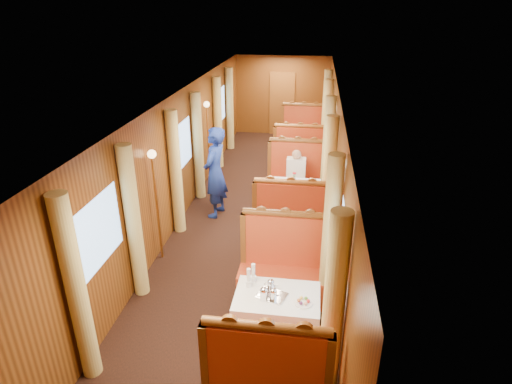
% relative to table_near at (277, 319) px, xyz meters
% --- Properties ---
extents(floor, '(3.00, 12.00, 0.01)m').
position_rel_table_near_xyz_m(floor, '(-0.75, 3.50, -0.38)').
color(floor, black).
rests_on(floor, ground).
extents(ceiling, '(3.00, 12.00, 0.01)m').
position_rel_table_near_xyz_m(ceiling, '(-0.75, 3.50, 2.12)').
color(ceiling, silver).
rests_on(ceiling, wall_left).
extents(wall_far, '(3.00, 0.01, 2.50)m').
position_rel_table_near_xyz_m(wall_far, '(-0.75, 9.50, 0.88)').
color(wall_far, brown).
rests_on(wall_far, floor).
extents(wall_left, '(0.01, 12.00, 2.50)m').
position_rel_table_near_xyz_m(wall_left, '(-2.25, 3.50, 0.88)').
color(wall_left, brown).
rests_on(wall_left, floor).
extents(wall_right, '(0.01, 12.00, 2.50)m').
position_rel_table_near_xyz_m(wall_right, '(0.75, 3.50, 0.88)').
color(wall_right, brown).
rests_on(wall_right, floor).
extents(doorway_far, '(0.80, 0.04, 2.00)m').
position_rel_table_near_xyz_m(doorway_far, '(-0.75, 9.47, 0.62)').
color(doorway_far, brown).
rests_on(doorway_far, floor).
extents(table_near, '(1.05, 0.72, 0.75)m').
position_rel_table_near_xyz_m(table_near, '(0.00, 0.00, 0.00)').
color(table_near, white).
rests_on(table_near, floor).
extents(banquette_near_fwd, '(1.30, 0.55, 1.34)m').
position_rel_table_near_xyz_m(banquette_near_fwd, '(0.00, -1.01, 0.05)').
color(banquette_near_fwd, '#AD1D13').
rests_on(banquette_near_fwd, floor).
extents(banquette_near_aft, '(1.30, 0.55, 1.34)m').
position_rel_table_near_xyz_m(banquette_near_aft, '(0.00, 1.01, 0.05)').
color(banquette_near_aft, '#AD1D13').
rests_on(banquette_near_aft, floor).
extents(table_mid, '(1.05, 0.72, 0.75)m').
position_rel_table_near_xyz_m(table_mid, '(0.00, 3.50, 0.00)').
color(table_mid, white).
rests_on(table_mid, floor).
extents(banquette_mid_fwd, '(1.30, 0.55, 1.34)m').
position_rel_table_near_xyz_m(banquette_mid_fwd, '(0.00, 2.49, 0.05)').
color(banquette_mid_fwd, '#AD1D13').
rests_on(banquette_mid_fwd, floor).
extents(banquette_mid_aft, '(1.30, 0.55, 1.34)m').
position_rel_table_near_xyz_m(banquette_mid_aft, '(0.00, 4.51, 0.05)').
color(banquette_mid_aft, '#AD1D13').
rests_on(banquette_mid_aft, floor).
extents(table_far, '(1.05, 0.72, 0.75)m').
position_rel_table_near_xyz_m(table_far, '(0.00, 7.00, 0.00)').
color(table_far, white).
rests_on(table_far, floor).
extents(banquette_far_fwd, '(1.30, 0.55, 1.34)m').
position_rel_table_near_xyz_m(banquette_far_fwd, '(0.00, 5.99, 0.05)').
color(banquette_far_fwd, '#AD1D13').
rests_on(banquette_far_fwd, floor).
extents(banquette_far_aft, '(1.30, 0.55, 1.34)m').
position_rel_table_near_xyz_m(banquette_far_aft, '(0.00, 8.01, 0.05)').
color(banquette_far_aft, '#AD1D13').
rests_on(banquette_far_aft, floor).
extents(tea_tray, '(0.41, 0.36, 0.01)m').
position_rel_table_near_xyz_m(tea_tray, '(-0.06, -0.02, 0.38)').
color(tea_tray, silver).
rests_on(tea_tray, table_near).
extents(teapot_left, '(0.21, 0.18, 0.14)m').
position_rel_table_near_xyz_m(teapot_left, '(-0.15, -0.10, 0.44)').
color(teapot_left, silver).
rests_on(teapot_left, tea_tray).
extents(teapot_right, '(0.18, 0.14, 0.13)m').
position_rel_table_near_xyz_m(teapot_right, '(-0.04, -0.09, 0.44)').
color(teapot_right, silver).
rests_on(teapot_right, tea_tray).
extents(teapot_back, '(0.15, 0.12, 0.12)m').
position_rel_table_near_xyz_m(teapot_back, '(-0.09, 0.09, 0.44)').
color(teapot_back, silver).
rests_on(teapot_back, tea_tray).
extents(fruit_plate, '(0.23, 0.23, 0.05)m').
position_rel_table_near_xyz_m(fruit_plate, '(0.33, -0.10, 0.39)').
color(fruit_plate, white).
rests_on(fruit_plate, table_near).
extents(cup_inboard, '(0.08, 0.08, 0.26)m').
position_rel_table_near_xyz_m(cup_inboard, '(-0.38, 0.13, 0.48)').
color(cup_inboard, white).
rests_on(cup_inboard, table_near).
extents(cup_outboard, '(0.08, 0.08, 0.26)m').
position_rel_table_near_xyz_m(cup_outboard, '(-0.33, 0.25, 0.48)').
color(cup_outboard, white).
rests_on(cup_outboard, table_near).
extents(rose_vase_mid, '(0.06, 0.06, 0.36)m').
position_rel_table_near_xyz_m(rose_vase_mid, '(0.00, 3.52, 0.55)').
color(rose_vase_mid, silver).
rests_on(rose_vase_mid, table_mid).
extents(rose_vase_far, '(0.06, 0.06, 0.36)m').
position_rel_table_near_xyz_m(rose_vase_far, '(-0.03, 7.03, 0.55)').
color(rose_vase_far, silver).
rests_on(rose_vase_far, table_far).
extents(window_left_near, '(0.01, 1.20, 0.90)m').
position_rel_table_near_xyz_m(window_left_near, '(-2.24, 0.00, 1.07)').
color(window_left_near, '#80ADE4').
rests_on(window_left_near, wall_left).
extents(curtain_left_near_a, '(0.22, 0.22, 2.35)m').
position_rel_table_near_xyz_m(curtain_left_near_a, '(-2.13, -0.78, 0.80)').
color(curtain_left_near_a, '#D9C56F').
rests_on(curtain_left_near_a, floor).
extents(curtain_left_near_b, '(0.22, 0.22, 2.35)m').
position_rel_table_near_xyz_m(curtain_left_near_b, '(-2.13, 0.78, 0.80)').
color(curtain_left_near_b, '#D9C56F').
rests_on(curtain_left_near_b, floor).
extents(window_right_near, '(0.01, 1.20, 0.90)m').
position_rel_table_near_xyz_m(window_right_near, '(0.74, 0.00, 1.07)').
color(window_right_near, '#80ADE4').
rests_on(window_right_near, wall_right).
extents(curtain_right_near_a, '(0.22, 0.22, 2.35)m').
position_rel_table_near_xyz_m(curtain_right_near_a, '(0.63, -0.78, 0.80)').
color(curtain_right_near_a, '#D9C56F').
rests_on(curtain_right_near_a, floor).
extents(curtain_right_near_b, '(0.22, 0.22, 2.35)m').
position_rel_table_near_xyz_m(curtain_right_near_b, '(0.63, 0.78, 0.80)').
color(curtain_right_near_b, '#D9C56F').
rests_on(curtain_right_near_b, floor).
extents(window_left_mid, '(0.01, 1.20, 0.90)m').
position_rel_table_near_xyz_m(window_left_mid, '(-2.24, 3.50, 1.07)').
color(window_left_mid, '#80ADE4').
rests_on(window_left_mid, wall_left).
extents(curtain_left_mid_a, '(0.22, 0.22, 2.35)m').
position_rel_table_near_xyz_m(curtain_left_mid_a, '(-2.13, 2.72, 0.80)').
color(curtain_left_mid_a, '#D9C56F').
rests_on(curtain_left_mid_a, floor).
extents(curtain_left_mid_b, '(0.22, 0.22, 2.35)m').
position_rel_table_near_xyz_m(curtain_left_mid_b, '(-2.13, 4.28, 0.80)').
color(curtain_left_mid_b, '#D9C56F').
rests_on(curtain_left_mid_b, floor).
extents(window_right_mid, '(0.01, 1.20, 0.90)m').
position_rel_table_near_xyz_m(window_right_mid, '(0.74, 3.50, 1.07)').
color(window_right_mid, '#80ADE4').
rests_on(window_right_mid, wall_right).
extents(curtain_right_mid_a, '(0.22, 0.22, 2.35)m').
position_rel_table_near_xyz_m(curtain_right_mid_a, '(0.63, 2.72, 0.80)').
color(curtain_right_mid_a, '#D9C56F').
rests_on(curtain_right_mid_a, floor).
extents(curtain_right_mid_b, '(0.22, 0.22, 2.35)m').
position_rel_table_near_xyz_m(curtain_right_mid_b, '(0.63, 4.28, 0.80)').
color(curtain_right_mid_b, '#D9C56F').
rests_on(curtain_right_mid_b, floor).
extents(window_left_far, '(0.01, 1.20, 0.90)m').
position_rel_table_near_xyz_m(window_left_far, '(-2.24, 7.00, 1.07)').
color(window_left_far, '#80ADE4').
rests_on(window_left_far, wall_left).
extents(curtain_left_far_a, '(0.22, 0.22, 2.35)m').
position_rel_table_near_xyz_m(curtain_left_far_a, '(-2.13, 6.22, 0.80)').
color(curtain_left_far_a, '#D9C56F').
rests_on(curtain_left_far_a, floor).
extents(curtain_left_far_b, '(0.22, 0.22, 2.35)m').
position_rel_table_near_xyz_m(curtain_left_far_b, '(-2.13, 7.78, 0.80)').
color(curtain_left_far_b, '#D9C56F').
rests_on(curtain_left_far_b, floor).
extents(window_right_far, '(0.01, 1.20, 0.90)m').
position_rel_table_near_xyz_m(window_right_far, '(0.74, 7.00, 1.07)').
color(window_right_far, '#80ADE4').
rests_on(window_right_far, wall_right).
extents(curtain_right_far_a, '(0.22, 0.22, 2.35)m').
position_rel_table_near_xyz_m(curtain_right_far_a, '(0.63, 6.22, 0.80)').
color(curtain_right_far_a, '#D9C56F').
rests_on(curtain_right_far_a, floor).
extents(curtain_right_far_b, '(0.22, 0.22, 2.35)m').
position_rel_table_near_xyz_m(curtain_right_far_b, '(0.63, 7.78, 0.80)').
color(curtain_right_far_b, '#D9C56F').
rests_on(curtain_right_far_b, floor).
extents(sconce_left_fore, '(0.14, 0.14, 1.95)m').
position_rel_table_near_xyz_m(sconce_left_fore, '(-2.15, 1.75, 1.01)').
color(sconce_left_fore, '#BF8C3F').
rests_on(sconce_left_fore, floor).
extents(sconce_right_fore, '(0.14, 0.14, 1.95)m').
position_rel_table_near_xyz_m(sconce_right_fore, '(0.65, 1.75, 1.01)').
color(sconce_right_fore, '#BF8C3F').
rests_on(sconce_right_fore, floor).
extents(sconce_left_aft, '(0.14, 0.14, 1.95)m').
position_rel_table_near_xyz_m(sconce_left_aft, '(-2.15, 5.25, 1.01)').
color(sconce_left_aft, '#BF8C3F').
rests_on(sconce_left_aft, floor).
extents(sconce_right_aft, '(0.14, 0.14, 1.95)m').
position_rel_table_near_xyz_m(sconce_right_aft, '(0.65, 5.25, 1.01)').
color(sconce_right_aft, '#BF8C3F').
rests_on(sconce_right_aft, floor).
extents(steward, '(0.55, 0.74, 1.86)m').
position_rel_table_near_xyz_m(steward, '(-1.57, 3.45, 0.55)').
color(steward, navy).
rests_on(steward, floor).
extents(passenger, '(0.40, 0.44, 0.76)m').
position_rel_table_near_xyz_m(passenger, '(-0.00, 4.22, 0.37)').
color(passenger, beige).
rests_on(passenger, banquette_mid_aft).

